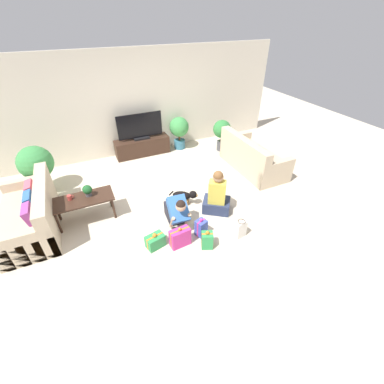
% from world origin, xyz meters
% --- Properties ---
extents(ground_plane, '(16.00, 16.00, 0.00)m').
position_xyz_m(ground_plane, '(0.00, 0.00, 0.00)').
color(ground_plane, beige).
extents(wall_back, '(8.40, 0.06, 2.60)m').
position_xyz_m(wall_back, '(0.00, 2.63, 1.30)').
color(wall_back, beige).
rests_on(wall_back, ground_plane).
extents(sofa_left, '(0.86, 1.80, 0.85)m').
position_xyz_m(sofa_left, '(-2.41, 0.32, 0.30)').
color(sofa_left, '#C6B293').
rests_on(sofa_left, ground_plane).
extents(sofa_right, '(0.86, 1.80, 0.85)m').
position_xyz_m(sofa_right, '(2.41, 0.45, 0.30)').
color(sofa_right, '#C6B293').
rests_on(sofa_right, ground_plane).
extents(coffee_table, '(1.08, 0.50, 0.48)m').
position_xyz_m(coffee_table, '(-1.53, 0.20, 0.42)').
color(coffee_table, '#382319').
rests_on(coffee_table, ground_plane).
extents(tv_console, '(1.45, 0.40, 0.46)m').
position_xyz_m(tv_console, '(0.18, 2.36, 0.23)').
color(tv_console, '#382319').
rests_on(tv_console, ground_plane).
extents(tv, '(1.18, 0.20, 0.68)m').
position_xyz_m(tv, '(0.18, 2.36, 0.76)').
color(tv, black).
rests_on(tv, tv_console).
extents(potted_plant_corner_left, '(0.70, 0.70, 1.05)m').
position_xyz_m(potted_plant_corner_left, '(-2.27, 1.57, 0.68)').
color(potted_plant_corner_left, beige).
rests_on(potted_plant_corner_left, ground_plane).
extents(potted_plant_corner_right, '(0.49, 0.49, 0.87)m').
position_xyz_m(potted_plant_corner_right, '(2.27, 1.70, 0.57)').
color(potted_plant_corner_right, '#4C4C51').
rests_on(potted_plant_corner_right, ground_plane).
extents(potted_plant_back_right, '(0.54, 0.54, 0.90)m').
position_xyz_m(potted_plant_back_right, '(1.25, 2.31, 0.57)').
color(potted_plant_back_right, '#336B84').
rests_on(potted_plant_back_right, ground_plane).
extents(person_kneeling, '(0.38, 0.78, 0.75)m').
position_xyz_m(person_kneeling, '(-0.04, -0.66, 0.32)').
color(person_kneeling, '#23232D').
rests_on(person_kneeling, ground_plane).
extents(person_sitting, '(0.66, 0.63, 0.93)m').
position_xyz_m(person_sitting, '(0.82, -0.62, 0.34)').
color(person_sitting, '#283351').
rests_on(person_sitting, ground_plane).
extents(dog, '(0.52, 0.38, 0.33)m').
position_xyz_m(dog, '(0.34, -0.16, 0.21)').
color(dog, black).
rests_on(dog, ground_plane).
extents(gift_box_a, '(0.24, 0.23, 0.35)m').
position_xyz_m(gift_box_a, '(0.21, -1.40, 0.15)').
color(gift_box_a, '#2D934C').
rests_on(gift_box_a, ground_plane).
extents(gift_box_b, '(0.36, 0.19, 0.39)m').
position_xyz_m(gift_box_b, '(-0.18, -1.17, 0.17)').
color(gift_box_b, '#CC3389').
rests_on(gift_box_b, ground_plane).
extents(gift_box_c, '(0.22, 0.21, 0.36)m').
position_xyz_m(gift_box_c, '(0.25, -1.09, 0.16)').
color(gift_box_c, '#3D51BC').
rests_on(gift_box_c, ground_plane).
extents(gift_box_d, '(0.34, 0.27, 0.29)m').
position_xyz_m(gift_box_d, '(-0.57, -1.02, 0.12)').
color(gift_box_d, '#2D934C').
rests_on(gift_box_d, ground_plane).
extents(gift_bag_a, '(0.21, 0.15, 0.36)m').
position_xyz_m(gift_bag_a, '(0.85, -1.43, 0.17)').
color(gift_bag_a, white).
rests_on(gift_bag_a, ground_plane).
extents(mug, '(0.12, 0.08, 0.09)m').
position_xyz_m(mug, '(-1.73, 0.26, 0.52)').
color(mug, '#B23D38').
rests_on(mug, coffee_table).
extents(tabletop_plant, '(0.17, 0.17, 0.22)m').
position_xyz_m(tabletop_plant, '(-1.41, 0.24, 0.60)').
color(tabletop_plant, '#4C4C51').
rests_on(tabletop_plant, coffee_table).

